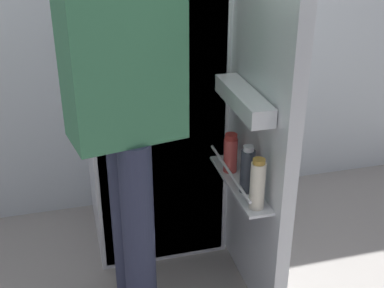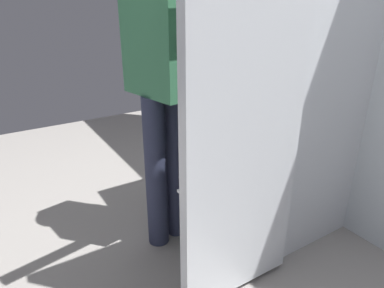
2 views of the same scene
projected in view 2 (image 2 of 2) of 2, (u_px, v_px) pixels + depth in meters
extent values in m
plane|color=gray|center=(205.00, 246.00, 2.01)|extent=(5.27, 5.27, 0.00)
cube|color=silver|center=(338.00, 15.00, 1.97)|extent=(4.40, 0.10, 2.50)
cube|color=silver|center=(288.00, 82.00, 1.93)|extent=(0.62, 0.60, 1.81)
cube|color=white|center=(248.00, 88.00, 1.79)|extent=(0.58, 0.01, 1.77)
cube|color=white|center=(255.00, 91.00, 1.82)|extent=(0.54, 0.09, 0.01)
cube|color=silver|center=(246.00, 116.00, 1.37)|extent=(0.06, 0.60, 1.74)
cube|color=white|center=(230.00, 181.00, 1.56)|extent=(0.10, 0.50, 0.01)
cylinder|color=silver|center=(225.00, 165.00, 1.58)|extent=(0.01, 0.48, 0.01)
cube|color=white|center=(234.00, 102.00, 1.42)|extent=(0.09, 0.43, 0.07)
cylinder|color=#DB4C47|center=(248.00, 159.00, 1.59)|extent=(0.06, 0.06, 0.15)
cylinder|color=#B22D28|center=(249.00, 142.00, 1.55)|extent=(0.05, 0.05, 0.02)
cylinder|color=#333842|center=(218.00, 166.00, 1.49)|extent=(0.06, 0.06, 0.18)
cylinder|color=silver|center=(219.00, 145.00, 1.45)|extent=(0.04, 0.04, 0.02)
cylinder|color=#EDE5CC|center=(194.00, 171.00, 1.43)|extent=(0.06, 0.06, 0.19)
cylinder|color=#B78933|center=(194.00, 149.00, 1.39)|extent=(0.05, 0.05, 0.02)
cylinder|color=#2D334C|center=(175.00, 167.00, 1.98)|extent=(0.12, 0.12, 0.89)
cylinder|color=#2D334C|center=(156.00, 175.00, 1.89)|extent=(0.12, 0.12, 0.89)
cube|color=#3D7F56|center=(161.00, 30.00, 1.64)|extent=(0.42, 0.29, 0.63)
cylinder|color=#3D7F56|center=(190.00, 32.00, 1.77)|extent=(0.08, 0.08, 0.59)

